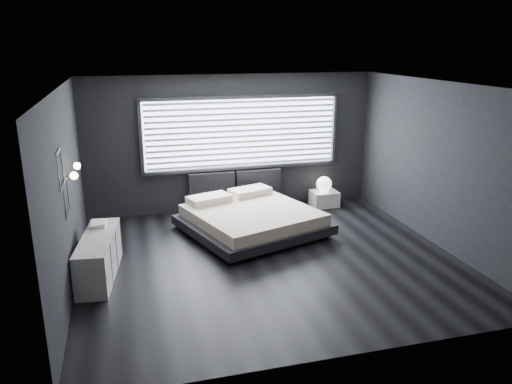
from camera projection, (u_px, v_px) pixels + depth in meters
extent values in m
plane|color=black|center=(269.00, 259.00, 8.17)|extent=(6.00, 6.00, 0.00)
plane|color=white|center=(271.00, 85.00, 7.36)|extent=(6.00, 6.00, 0.00)
cube|color=black|center=(232.00, 143.00, 10.31)|extent=(6.00, 0.04, 2.80)
cube|color=black|center=(345.00, 242.00, 5.22)|extent=(6.00, 0.04, 2.80)
cube|color=black|center=(66.00, 191.00, 7.02)|extent=(0.04, 5.50, 2.80)
cube|color=black|center=(438.00, 165.00, 8.51)|extent=(0.04, 5.50, 2.80)
cube|color=white|center=(242.00, 133.00, 10.28)|extent=(4.00, 0.02, 1.38)
cube|color=#47474C|center=(141.00, 138.00, 9.74)|extent=(0.06, 0.08, 1.48)
cube|color=#47474C|center=(334.00, 129.00, 10.76)|extent=(0.06, 0.08, 1.48)
cube|color=#47474C|center=(242.00, 97.00, 10.04)|extent=(4.14, 0.08, 0.06)
cube|color=#47474C|center=(242.00, 168.00, 10.46)|extent=(4.14, 0.08, 0.06)
cube|color=silver|center=(242.00, 133.00, 10.22)|extent=(3.94, 0.03, 1.32)
cube|color=black|center=(212.00, 185.00, 10.33)|extent=(0.96, 0.16, 0.52)
cube|color=black|center=(258.00, 181.00, 10.58)|extent=(0.96, 0.16, 0.52)
cylinder|color=silver|center=(69.00, 176.00, 7.02)|extent=(0.10, 0.02, 0.02)
sphere|color=#FFE5B7|center=(74.00, 176.00, 7.04)|extent=(0.11, 0.11, 0.11)
cylinder|color=silver|center=(72.00, 166.00, 7.57)|extent=(0.10, 0.02, 0.02)
sphere|color=#FFE5B7|center=(77.00, 166.00, 7.59)|extent=(0.11, 0.11, 0.11)
cube|color=#47474C|center=(58.00, 151.00, 6.32)|extent=(0.01, 0.46, 0.02)
cube|color=#47474C|center=(62.00, 186.00, 6.45)|extent=(0.01, 0.46, 0.02)
cube|color=#47474C|center=(62.00, 165.00, 6.60)|extent=(0.01, 0.02, 0.46)
cube|color=#47474C|center=(58.00, 173.00, 6.17)|extent=(0.01, 0.02, 0.46)
cube|color=#47474C|center=(64.00, 182.00, 6.69)|extent=(0.01, 0.46, 0.02)
cube|color=#47474C|center=(68.00, 214.00, 6.82)|extent=(0.01, 0.46, 0.02)
cube|color=#47474C|center=(68.00, 193.00, 6.97)|extent=(0.01, 0.02, 0.46)
cube|color=#47474C|center=(65.00, 203.00, 6.54)|extent=(0.01, 0.02, 0.46)
cube|color=black|center=(231.00, 259.00, 8.06)|extent=(0.16, 0.16, 0.08)
cube|color=black|center=(324.00, 234.00, 9.10)|extent=(0.16, 0.16, 0.08)
cube|color=black|center=(184.00, 227.00, 9.47)|extent=(0.16, 0.16, 0.08)
cube|color=black|center=(269.00, 209.00, 10.51)|extent=(0.16, 0.16, 0.08)
cube|color=black|center=(252.00, 224.00, 9.25)|extent=(2.85, 2.79, 0.17)
cube|color=beige|center=(252.00, 215.00, 9.19)|extent=(2.57, 2.57, 0.21)
cube|color=silver|center=(209.00, 199.00, 9.54)|extent=(0.90, 0.67, 0.13)
cube|color=silver|center=(250.00, 191.00, 10.04)|extent=(0.90, 0.67, 0.13)
cube|color=silver|center=(324.00, 198.00, 10.79)|extent=(0.55, 0.46, 0.32)
sphere|color=white|center=(324.00, 184.00, 10.69)|extent=(0.33, 0.33, 0.33)
cube|color=silver|center=(99.00, 256.00, 7.49)|extent=(0.65, 1.66, 0.64)
cube|color=#47474C|center=(115.00, 256.00, 7.52)|extent=(0.21, 1.58, 0.62)
cube|color=white|center=(98.00, 225.00, 7.81)|extent=(0.26, 0.33, 0.04)
cube|color=white|center=(98.00, 223.00, 7.79)|extent=(0.22, 0.29, 0.03)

